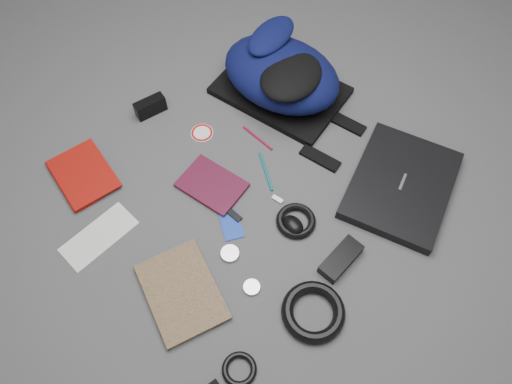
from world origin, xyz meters
TOP-DOWN VIEW (x-y plane):
  - ground at (0.00, 0.00)m, footprint 4.00×4.00m
  - backpack at (0.35, 0.29)m, footprint 0.47×0.57m
  - laptop at (0.39, -0.28)m, footprint 0.49×0.45m
  - textbook_red at (-0.49, 0.42)m, footprint 0.19×0.24m
  - comic_book at (-0.48, -0.10)m, footprint 0.25×0.31m
  - envelope at (-0.48, 0.19)m, footprint 0.25×0.13m
  - dvd_case at (-0.09, 0.12)m, footprint 0.20×0.24m
  - compact_camera at (-0.08, 0.51)m, footprint 0.12×0.05m
  - sticker_disc at (0.01, 0.32)m, footprint 0.10×0.10m
  - pen_teal at (0.08, 0.05)m, footprint 0.07×0.15m
  - pen_red at (0.15, 0.17)m, footprint 0.02×0.14m
  - id_badge at (-0.13, -0.04)m, footprint 0.10×0.11m
  - usb_black at (-0.10, -0.01)m, footprint 0.03×0.06m
  - usb_silver at (0.04, -0.06)m, footprint 0.03×0.04m
  - mouse at (0.01, -0.17)m, footprint 0.06×0.08m
  - headphone_left at (-0.20, -0.11)m, footprint 0.07×0.07m
  - headphone_right at (-0.21, -0.24)m, footprint 0.06×0.06m
  - cable_coil at (0.03, -0.16)m, footprint 0.14×0.14m
  - power_brick at (0.05, -0.34)m, footprint 0.16×0.08m
  - power_cord_coil at (-0.12, -0.41)m, footprint 0.22×0.22m
  - earbud_coil at (-0.38, -0.40)m, footprint 0.11×0.11m

SIDE VIEW (x-z plane):
  - ground at x=0.00m, z-range 0.00..0.00m
  - sticker_disc at x=0.01m, z-range 0.00..0.00m
  - envelope at x=-0.48m, z-range 0.00..0.00m
  - id_badge at x=-0.13m, z-range 0.00..0.00m
  - usb_silver at x=0.04m, z-range 0.00..0.01m
  - pen_red at x=0.15m, z-range 0.00..0.01m
  - pen_teal at x=0.08m, z-range 0.00..0.01m
  - usb_black at x=-0.10m, z-range 0.00..0.01m
  - headphone_right at x=-0.21m, z-range 0.00..0.01m
  - headphone_left at x=-0.20m, z-range 0.00..0.01m
  - dvd_case at x=-0.09m, z-range 0.00..0.02m
  - earbud_coil at x=-0.38m, z-range 0.00..0.02m
  - comic_book at x=-0.48m, z-range 0.00..0.02m
  - cable_coil at x=0.03m, z-range 0.00..0.02m
  - textbook_red at x=-0.49m, z-range 0.00..0.03m
  - power_cord_coil at x=-0.12m, z-range 0.00..0.04m
  - power_brick at x=0.05m, z-range 0.00..0.04m
  - laptop at x=0.39m, z-range 0.00..0.04m
  - mouse at x=0.01m, z-range 0.00..0.04m
  - compact_camera at x=-0.08m, z-range 0.00..0.06m
  - backpack at x=0.35m, z-range 0.00..0.20m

